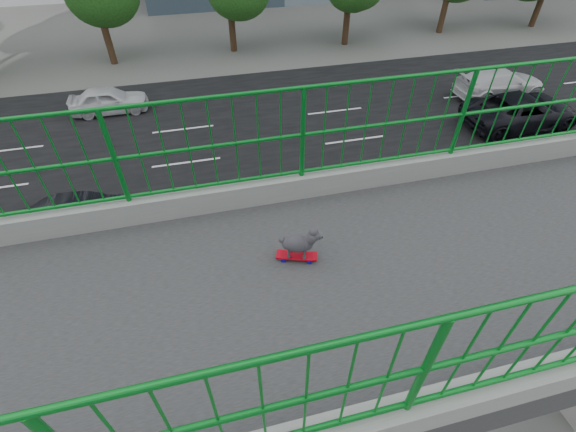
% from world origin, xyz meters
% --- Properties ---
extents(road, '(18.00, 90.00, 0.02)m').
position_xyz_m(road, '(-13.00, 0.00, 0.01)').
color(road, black).
rests_on(road, ground).
extents(footbridge, '(3.00, 24.00, 7.00)m').
position_xyz_m(footbridge, '(0.00, 0.00, 5.22)').
color(footbridge, '#2D2D2F').
rests_on(footbridge, ground).
extents(railing, '(3.00, 24.00, 1.42)m').
position_xyz_m(railing, '(0.00, 0.00, 7.21)').
color(railing, gray).
rests_on(railing, footbridge).
extents(skateboard, '(0.25, 0.44, 0.06)m').
position_xyz_m(skateboard, '(-0.37, 1.67, 7.04)').
color(skateboard, red).
rests_on(skateboard, footbridge).
extents(poodle, '(0.26, 0.42, 0.37)m').
position_xyz_m(poodle, '(-0.36, 1.69, 7.25)').
color(poodle, '#29272B').
rests_on(poodle, skateboard).
extents(car_1, '(1.56, 4.47, 1.47)m').
position_xyz_m(car_1, '(-9.20, -4.46, 0.74)').
color(car_1, black).
rests_on(car_1, ground).
extents(car_2, '(2.68, 5.80, 1.61)m').
position_xyz_m(car_2, '(-12.40, 16.47, 0.81)').
color(car_2, black).
rests_on(car_2, ground).
extents(car_3, '(2.11, 5.20, 1.51)m').
position_xyz_m(car_3, '(-15.60, 17.55, 0.75)').
color(car_3, silver).
rests_on(car_3, ground).
extents(car_4, '(1.58, 3.93, 1.34)m').
position_xyz_m(car_4, '(-18.80, -3.61, 0.67)').
color(car_4, silver).
rests_on(car_4, ground).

